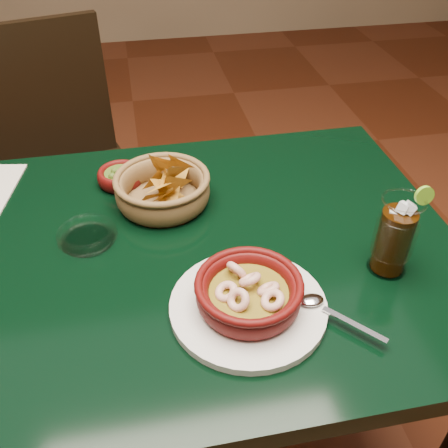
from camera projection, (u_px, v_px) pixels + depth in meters
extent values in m
plane|color=#471C0C|center=(174.00, 448.00, 1.42)|extent=(7.00, 7.00, 0.00)
cube|color=black|center=(151.00, 259.00, 0.96)|extent=(1.20, 0.80, 0.04)
cylinder|color=black|center=(329.00, 252.00, 1.54)|extent=(0.06, 0.06, 0.71)
cube|color=black|center=(71.00, 194.00, 1.58)|extent=(0.54, 0.54, 0.04)
cylinder|color=black|center=(39.00, 304.00, 1.53)|extent=(0.04, 0.04, 0.47)
cylinder|color=black|center=(154.00, 266.00, 1.66)|extent=(0.04, 0.04, 0.47)
cylinder|color=black|center=(19.00, 234.00, 1.79)|extent=(0.04, 0.04, 0.47)
cylinder|color=black|center=(120.00, 206.00, 1.93)|extent=(0.04, 0.04, 0.47)
cube|color=black|center=(41.00, 96.00, 1.56)|extent=(0.41, 0.14, 0.46)
cylinder|color=silver|center=(248.00, 306.00, 0.83)|extent=(0.26, 0.26, 0.01)
cylinder|color=#450807|center=(248.00, 302.00, 0.82)|extent=(0.15, 0.15, 0.01)
torus|color=#450807|center=(249.00, 293.00, 0.81)|extent=(0.20, 0.20, 0.04)
torus|color=#450807|center=(249.00, 284.00, 0.80)|extent=(0.18, 0.18, 0.01)
cylinder|color=brown|center=(249.00, 293.00, 0.81)|extent=(0.13, 0.13, 0.01)
torus|color=beige|center=(268.00, 289.00, 0.81)|extent=(0.05, 0.05, 0.04)
torus|color=beige|center=(250.00, 280.00, 0.81)|extent=(0.06, 0.05, 0.04)
torus|color=beige|center=(236.00, 270.00, 0.83)|extent=(0.04, 0.05, 0.05)
torus|color=beige|center=(226.00, 292.00, 0.80)|extent=(0.04, 0.04, 0.03)
torus|color=beige|center=(238.00, 300.00, 0.78)|extent=(0.05, 0.04, 0.05)
torus|color=beige|center=(273.00, 300.00, 0.78)|extent=(0.04, 0.04, 0.03)
cube|color=silver|center=(354.00, 324.00, 0.79)|extent=(0.08, 0.09, 0.00)
ellipsoid|color=silver|center=(311.00, 300.00, 0.82)|extent=(0.04, 0.03, 0.01)
cylinder|color=brown|center=(164.00, 201.00, 1.07)|extent=(0.17, 0.17, 0.01)
torus|color=brown|center=(163.00, 190.00, 1.05)|extent=(0.23, 0.23, 0.06)
torus|color=brown|center=(162.00, 178.00, 1.03)|extent=(0.20, 0.20, 0.01)
cone|color=#BC8024|center=(167.00, 195.00, 1.03)|extent=(0.09, 0.04, 0.09)
cone|color=#BC8024|center=(159.00, 186.00, 1.02)|extent=(0.10, 0.09, 0.05)
cone|color=#BC8024|center=(175.00, 184.00, 1.03)|extent=(0.10, 0.03, 0.10)
cone|color=#BC8024|center=(156.00, 180.00, 1.06)|extent=(0.08, 0.06, 0.07)
cone|color=#BC8024|center=(167.00, 184.00, 1.05)|extent=(0.05, 0.09, 0.10)
cone|color=#BC8024|center=(159.00, 163.00, 1.03)|extent=(0.09, 0.07, 0.08)
cone|color=#BC8024|center=(173.00, 173.00, 1.01)|extent=(0.09, 0.06, 0.09)
cone|color=#BC8024|center=(170.00, 197.00, 1.03)|extent=(0.09, 0.10, 0.05)
cone|color=#BC8024|center=(160.00, 188.00, 1.06)|extent=(0.03, 0.10, 0.10)
cone|color=#BC8024|center=(151.00, 196.00, 1.02)|extent=(0.09, 0.06, 0.07)
cone|color=#BC8024|center=(179.00, 162.00, 1.04)|extent=(0.09, 0.07, 0.08)
cone|color=#BC8024|center=(163.00, 164.00, 1.05)|extent=(0.10, 0.04, 0.10)
cone|color=#BC8024|center=(164.00, 187.00, 1.05)|extent=(0.08, 0.07, 0.08)
cone|color=#BC8024|center=(180.00, 176.00, 1.09)|extent=(0.08, 0.10, 0.06)
cone|color=#BC8024|center=(163.00, 190.00, 1.05)|extent=(0.04, 0.10, 0.09)
cone|color=#BC8024|center=(166.00, 194.00, 1.03)|extent=(0.10, 0.07, 0.08)
cylinder|color=#450807|center=(121.00, 182.00, 1.13)|extent=(0.09, 0.09, 0.01)
torus|color=#450807|center=(120.00, 176.00, 1.12)|extent=(0.12, 0.12, 0.04)
cylinder|color=#2F4712|center=(120.00, 174.00, 1.11)|extent=(0.07, 0.07, 0.01)
sphere|color=#2F4712|center=(118.00, 172.00, 1.11)|extent=(0.02, 0.02, 0.02)
sphere|color=#2F4712|center=(112.00, 176.00, 1.10)|extent=(0.02, 0.02, 0.02)
sphere|color=#2F4712|center=(115.00, 171.00, 1.11)|extent=(0.02, 0.02, 0.02)
sphere|color=#2F4712|center=(124.00, 168.00, 1.12)|extent=(0.02, 0.02, 0.02)
sphere|color=#2F4712|center=(127.00, 168.00, 1.13)|extent=(0.02, 0.02, 0.02)
cylinder|color=white|center=(386.00, 266.00, 0.91)|extent=(0.07, 0.07, 0.01)
torus|color=white|center=(395.00, 235.00, 0.87)|extent=(0.15, 0.15, 0.08)
cylinder|color=black|center=(393.00, 241.00, 0.87)|extent=(0.06, 0.06, 0.12)
cube|color=silver|center=(403.00, 208.00, 0.83)|extent=(0.03, 0.03, 0.02)
cube|color=silver|center=(409.00, 208.00, 0.83)|extent=(0.03, 0.02, 0.03)
cube|color=silver|center=(407.00, 221.00, 0.84)|extent=(0.02, 0.02, 0.03)
cube|color=silver|center=(393.00, 216.00, 0.85)|extent=(0.03, 0.03, 0.02)
cube|color=silver|center=(393.00, 227.00, 0.84)|extent=(0.03, 0.03, 0.02)
cube|color=silver|center=(396.00, 221.00, 0.86)|extent=(0.02, 0.03, 0.03)
torus|color=white|center=(405.00, 201.00, 0.82)|extent=(0.07, 0.07, 0.00)
cylinder|color=#6AAA22|center=(424.00, 195.00, 0.82)|extent=(0.03, 0.01, 0.03)
cylinder|color=white|center=(88.00, 239.00, 0.97)|extent=(0.10, 0.10, 0.01)
torus|color=white|center=(87.00, 234.00, 0.96)|extent=(0.12, 0.12, 0.03)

